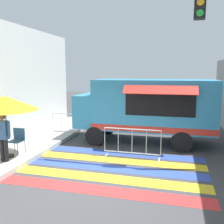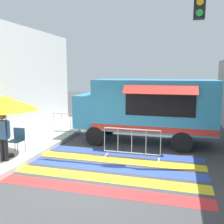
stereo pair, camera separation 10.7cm
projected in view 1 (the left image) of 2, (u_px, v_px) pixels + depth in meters
ground_plane at (99, 175)px, 7.42m from camera, size 60.00×60.00×0.00m
crosswalk_painted at (104, 168)px, 7.97m from camera, size 6.40×3.60×0.01m
food_truck at (144, 106)px, 10.68m from camera, size 5.80×2.66×2.72m
traffic_signal_pole at (217, 38)px, 7.31m from camera, size 3.68×0.29×5.91m
patio_umbrella at (5, 103)px, 8.23m from camera, size 2.17×2.17×2.09m
folding_chair at (17, 138)px, 8.89m from camera, size 0.45×0.45×0.87m
vendor_person at (3, 135)px, 7.96m from camera, size 0.53×0.21×1.58m
barricade_front at (132, 144)px, 8.79m from camera, size 2.03×0.44×1.07m
barricade_side at (70, 125)px, 11.97m from camera, size 1.82×0.44×1.07m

